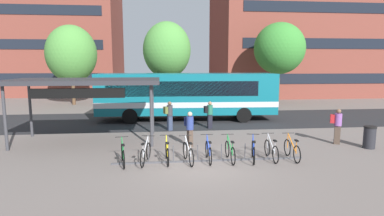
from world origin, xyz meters
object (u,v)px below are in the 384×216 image
Objects in this scene: parked_bicycle_silver_3 at (188,153)px; commuter_red_pack_0 at (337,124)px; street_tree_2 at (167,50)px; commuter_navy_pack_1 at (190,127)px; parked_bicycle_green_0 at (123,155)px; commuter_black_pack_2 at (209,113)px; street_tree_0 at (279,48)px; parked_bicycle_blue_6 at (253,151)px; transit_shelter at (85,83)px; city_bus at (188,94)px; parked_bicycle_blue_4 at (208,152)px; parked_bicycle_green_5 at (230,152)px; trash_bin at (369,137)px; street_tree_1 at (71,54)px; parked_bicycle_yellow_2 at (167,153)px; parked_bicycle_silver_7 at (271,150)px; parked_bicycle_silver_1 at (146,154)px; parked_bicycle_orange_8 at (292,150)px; commuter_olive_pack_3 at (169,114)px.

commuter_red_pack_0 is at bearing -82.48° from parked_bicycle_silver_3.
commuter_navy_pack_1 is at bearing -86.86° from street_tree_2.
commuter_black_pack_2 is (4.37, 6.34, 0.56)m from parked_bicycle_green_0.
parked_bicycle_blue_6 is at bearing -114.05° from street_tree_0.
transit_shelter reaches higher than parked_bicycle_silver_3.
transit_shelter reaches higher than parked_bicycle_blue_6.
city_bus reaches higher than transit_shelter.
parked_bicycle_blue_4 is at bearing -87.64° from city_bus.
parked_bicycle_green_5 is 1.67× the size of trash_bin.
transit_shelter is 0.97× the size of street_tree_1.
parked_bicycle_green_5 is at bearing -116.71° from street_tree_0.
parked_bicycle_silver_3 is at bearing 102.78° from parked_bicycle_blue_6.
parked_bicycle_silver_3 is 6.60m from transit_shelter.
commuter_navy_pack_1 is at bearing 30.16° from parked_bicycle_green_5.
parked_bicycle_green_5 is 0.24× the size of transit_shelter.
parked_bicycle_blue_6 is at bearing 22.66° from commuter_navy_pack_1.
street_tree_2 reaches higher than parked_bicycle_yellow_2.
parked_bicycle_yellow_2 is 1.00× the size of commuter_red_pack_0.
transit_shelter is at bearing 43.72° from parked_bicycle_yellow_2.
parked_bicycle_silver_3 is 1.05× the size of commuter_black_pack_2.
parked_bicycle_silver_7 is 0.23× the size of street_tree_2.
parked_bicycle_silver_3 and parked_bicycle_green_5 have the same top height.
parked_bicycle_green_0 is 7.72m from commuter_black_pack_2.
commuter_navy_pack_1 is (1.11, 2.26, 0.57)m from parked_bicycle_yellow_2.
parked_bicycle_yellow_2 is 1.01× the size of parked_bicycle_silver_3.
street_tree_0 is (6.81, 16.90, 4.90)m from parked_bicycle_silver_7.
city_bus is at bearing -13.46° from parked_bicycle_silver_3.
parked_bicycle_silver_1 is 0.24× the size of transit_shelter.
commuter_navy_pack_1 is at bearing -29.68° from parked_bicycle_silver_1.
parked_bicycle_blue_4 is 15.87m from street_tree_2.
city_bus is 1.57× the size of street_tree_0.
city_bus is 10.05m from parked_bicycle_orange_8.
commuter_olive_pack_3 is at bearing -0.16° from parked_bicycle_silver_1.
city_bus is 1.64× the size of street_tree_2.
parked_bicycle_green_0 is at bearing 92.40° from parked_bicycle_blue_4.
commuter_navy_pack_1 is 0.22× the size of street_tree_2.
parked_bicycle_silver_1 and parked_bicycle_yellow_2 have the same top height.
parked_bicycle_blue_4 is 7.16m from transit_shelter.
parked_bicycle_green_0 is 11.05m from trash_bin.
parked_bicycle_green_0 is 10.14m from commuter_red_pack_0.
parked_bicycle_blue_6 is 0.98× the size of parked_bicycle_silver_7.
parked_bicycle_blue_6 is 0.98× the size of parked_bicycle_orange_8.
commuter_olive_pack_3 reaches higher than parked_bicycle_orange_8.
parked_bicycle_silver_1 is 0.23× the size of street_tree_2.
parked_bicycle_yellow_2 is at bearing 90.27° from parked_bicycle_silver_7.
parked_bicycle_yellow_2 is at bearing 90.36° from parked_bicycle_orange_8.
parked_bicycle_orange_8 is (3.41, -0.09, 0.00)m from parked_bicycle_blue_4.
transit_shelter is at bearing 68.46° from parked_bicycle_orange_8.
commuter_black_pack_2 reaches higher than parked_bicycle_silver_1.
commuter_red_pack_0 is at bearing -59.24° from street_tree_2.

